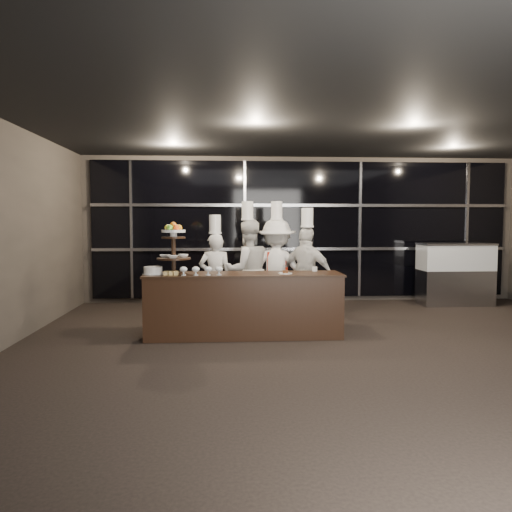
{
  "coord_description": "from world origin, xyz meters",
  "views": [
    {
      "loc": [
        -1.64,
        -5.33,
        1.67
      ],
      "look_at": [
        -1.15,
        2.14,
        1.15
      ],
      "focal_mm": 35.0,
      "sensor_mm": 36.0,
      "label": 1
    }
  ],
  "objects": [
    {
      "name": "pastry_squares",
      "position": [
        -2.37,
        1.67,
        0.95
      ],
      "size": [
        0.19,
        0.13,
        0.05
      ],
      "color": "#E9C472",
      "rests_on": "buffet_counter"
    },
    {
      "name": "chef_b",
      "position": [
        -1.24,
        2.9,
        0.86
      ],
      "size": [
        0.97,
        0.84,
        2.0
      ],
      "color": "silver",
      "rests_on": "ground"
    },
    {
      "name": "small_plate",
      "position": [
        -0.76,
        1.74,
        0.94
      ],
      "size": [
        0.2,
        0.2,
        0.05
      ],
      "color": "white",
      "rests_on": "buffet_counter"
    },
    {
      "name": "layer_cake",
      "position": [
        -2.64,
        1.79,
        0.97
      ],
      "size": [
        0.3,
        0.3,
        0.11
      ],
      "color": "white",
      "rests_on": "buffet_counter"
    },
    {
      "name": "chef_d",
      "position": [
        -0.29,
        2.64,
        0.81
      ],
      "size": [
        0.98,
        0.85,
        1.88
      ],
      "color": "white",
      "rests_on": "ground"
    },
    {
      "name": "room",
      "position": [
        0.0,
        0.0,
        1.5
      ],
      "size": [
        10.0,
        10.0,
        10.0
      ],
      "color": "black",
      "rests_on": "ground"
    },
    {
      "name": "display_stand",
      "position": [
        -2.35,
        1.84,
        1.34
      ],
      "size": [
        0.48,
        0.48,
        0.74
      ],
      "color": "black",
      "rests_on": "buffet_counter"
    },
    {
      "name": "compotes",
      "position": [
        -1.95,
        1.62,
        1.0
      ],
      "size": [
        0.6,
        0.11,
        0.12
      ],
      "color": "silver",
      "rests_on": "buffet_counter"
    },
    {
      "name": "window_wall",
      "position": [
        0.0,
        4.94,
        1.5
      ],
      "size": [
        8.6,
        0.1,
        2.8
      ],
      "color": "black",
      "rests_on": "ground"
    },
    {
      "name": "display_case",
      "position": [
        2.98,
        4.3,
        0.69
      ],
      "size": [
        1.42,
        0.62,
        1.24
      ],
      "color": "#A5A5AA",
      "rests_on": "ground"
    },
    {
      "name": "chef_cup",
      "position": [
        -0.27,
        2.09,
        0.96
      ],
      "size": [
        0.08,
        0.08,
        0.07
      ],
      "primitive_type": "cylinder",
      "color": "white",
      "rests_on": "buffet_counter"
    },
    {
      "name": "chef_a",
      "position": [
        -1.77,
        2.81,
        0.77
      ],
      "size": [
        0.56,
        0.39,
        1.78
      ],
      "color": "silver",
      "rests_on": "ground"
    },
    {
      "name": "chef_c",
      "position": [
        -0.75,
        2.94,
        0.86
      ],
      "size": [
        1.21,
        0.86,
        2.0
      ],
      "color": "white",
      "rests_on": "ground"
    },
    {
      "name": "buffet_counter",
      "position": [
        -1.35,
        1.84,
        0.47
      ],
      "size": [
        2.84,
        0.74,
        0.92
      ],
      "color": "black",
      "rests_on": "ground"
    }
  ]
}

